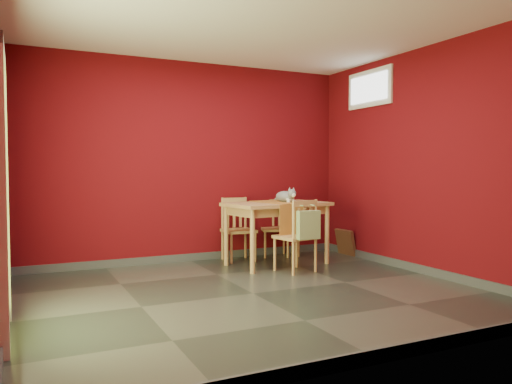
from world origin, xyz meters
name	(u,v)px	position (x,y,z in m)	size (l,w,h in m)	color
ground	(253,293)	(0.00, 0.00, 0.00)	(4.50, 4.50, 0.00)	#2D342D
room_shell	(253,289)	(0.00, 0.00, 0.05)	(4.50, 4.50, 4.50)	#5B090F
doorway	(1,186)	(-2.23, -0.40, 1.12)	(0.06, 1.01, 2.13)	#B7D838
window	(369,88)	(2.23, 1.00, 2.35)	(0.05, 0.90, 0.50)	white
outlet_plate	(293,233)	(1.60, 1.99, 0.30)	(0.08, 0.01, 0.12)	silver
dining_table	(277,210)	(0.94, 1.25, 0.71)	(1.40, 0.93, 0.82)	tan
table_runner	(282,208)	(0.94, 1.12, 0.76)	(0.47, 0.83, 0.40)	#A7692B
chair_far_left	(238,228)	(0.60, 1.77, 0.44)	(0.42, 0.42, 0.86)	tan
chair_far_right	(274,227)	(1.23, 1.88, 0.42)	(0.48, 0.48, 0.81)	tan
chair_near	(297,235)	(0.94, 0.72, 0.45)	(0.48, 0.48, 0.88)	tan
tote_bag	(308,225)	(0.96, 0.51, 0.60)	(0.28, 0.18, 0.40)	#8EA56A
cat	(285,194)	(1.06, 1.25, 0.92)	(0.22, 0.42, 0.21)	slate
picture_frame	(345,242)	(2.19, 1.46, 0.19)	(0.14, 0.38, 0.37)	brown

